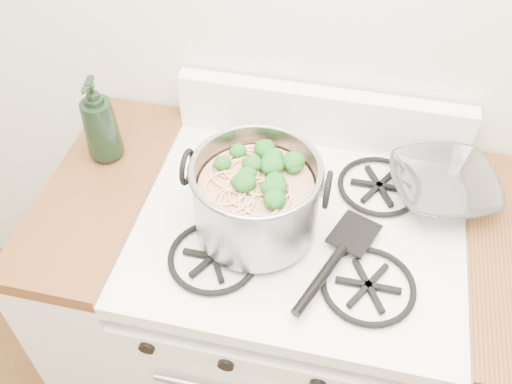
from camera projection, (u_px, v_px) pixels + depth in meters
name	position (u px, v px, depth m)	size (l,w,h in m)	color
gas_range	(291.00, 325.00, 1.68)	(0.76, 0.66, 0.92)	white
counter_left	(129.00, 287.00, 1.74)	(0.25, 0.65, 0.92)	silver
stock_pot	(256.00, 198.00, 1.24)	(0.31, 0.28, 0.19)	gray
spatula	(355.00, 232.00, 1.28)	(0.29, 0.31, 0.02)	black
glass_bowl	(441.00, 191.00, 1.36)	(0.10, 0.10, 0.02)	white
bottle	(99.00, 120.00, 1.39)	(0.09, 0.09, 0.24)	black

